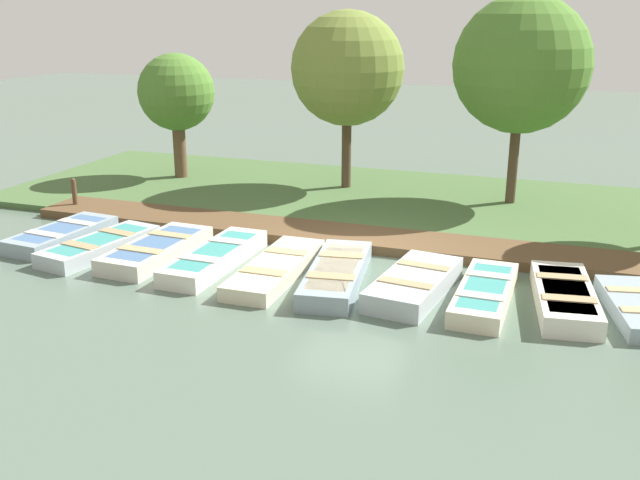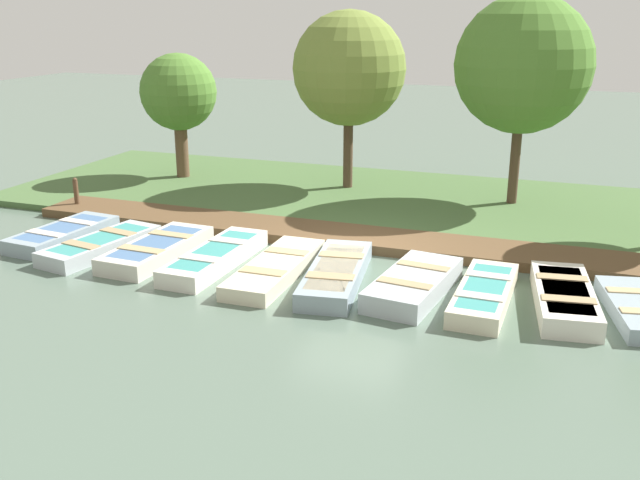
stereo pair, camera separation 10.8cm
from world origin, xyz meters
name	(u,v)px [view 2 (the right image)]	position (x,y,z in m)	size (l,w,h in m)	color
ground_plane	(352,261)	(0.00, 0.00, 0.00)	(80.00, 80.00, 0.00)	#566B5B
shore_bank	(403,204)	(-5.00, 0.00, 0.09)	(8.00, 24.00, 0.18)	#476638
dock_walkway	(368,239)	(-1.34, 0.00, 0.12)	(1.60, 18.42, 0.23)	brown
rowboat_0	(63,234)	(1.05, -7.20, 0.19)	(2.96, 1.40, 0.39)	#8C9EA8
rowboat_1	(101,245)	(1.46, -5.79, 0.19)	(3.19, 1.56, 0.38)	#B2BCC1
rowboat_2	(157,249)	(1.29, -4.35, 0.20)	(3.19, 1.31, 0.40)	beige
rowboat_3	(215,257)	(1.31, -2.82, 0.20)	(3.47, 1.05, 0.40)	silver
rowboat_4	(276,268)	(1.43, -1.29, 0.17)	(3.57, 1.09, 0.34)	beige
rowboat_5	(336,274)	(1.40, 0.09, 0.20)	(3.60, 1.55, 0.41)	#8C9EA8
rowboat_6	(414,284)	(1.46, 1.77, 0.22)	(3.03, 1.54, 0.44)	#B2BCC1
rowboat_7	(484,294)	(1.43, 3.17, 0.19)	(3.10, 1.03, 0.38)	beige
rowboat_8	(564,298)	(1.17, 4.66, 0.21)	(3.16, 1.46, 0.43)	silver
mooring_post_near	(76,195)	(-1.35, -8.64, 0.50)	(0.14, 0.14, 0.99)	brown
park_tree_far_left	(178,93)	(-5.64, -7.69, 2.92)	(2.47, 2.47, 4.20)	brown
park_tree_left	(349,69)	(-6.10, -2.07, 3.81)	(3.41, 3.41, 5.53)	#4C3828
park_tree_center	(523,65)	(-5.88, 2.98, 4.06)	(3.75, 3.75, 5.95)	#4C3828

